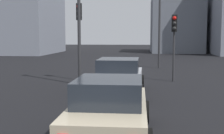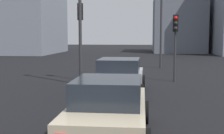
# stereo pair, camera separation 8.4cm
# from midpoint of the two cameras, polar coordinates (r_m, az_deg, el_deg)

# --- Properties ---
(car_silver_lead) EXTENTS (4.42, 2.13, 1.51)m
(car_silver_lead) POSITION_cam_midpoint_polar(r_m,az_deg,el_deg) (12.76, 1.63, -1.85)
(car_silver_lead) COLOR #A8AAB2
(car_silver_lead) RESTS_ON ground_plane
(car_beige_second) EXTENTS (4.11, 1.96, 1.47)m
(car_beige_second) POSITION_cam_midpoint_polar(r_m,az_deg,el_deg) (7.28, -0.29, -7.92)
(car_beige_second) COLOR tan
(car_beige_second) RESTS_ON ground_plane
(traffic_light_near_left) EXTENTS (0.32, 0.29, 3.56)m
(traffic_light_near_left) POSITION_cam_midpoint_polar(r_m,az_deg,el_deg) (16.33, 12.02, 6.19)
(traffic_light_near_left) COLOR #2D2D30
(traffic_light_near_left) RESTS_ON ground_plane
(traffic_light_near_right) EXTENTS (0.32, 0.29, 4.20)m
(traffic_light_near_right) POSITION_cam_midpoint_polar(r_m,az_deg,el_deg) (16.65, -5.85, 7.83)
(traffic_light_near_right) COLOR #2D2D30
(traffic_light_near_right) RESTS_ON ground_plane
(street_lamp_kerbside) EXTENTS (0.56, 0.36, 7.50)m
(street_lamp_kerbside) POSITION_cam_midpoint_polar(r_m,az_deg,el_deg) (23.25, 9.41, 10.64)
(street_lamp_kerbside) COLOR #2D2D30
(street_lamp_kerbside) RESTS_ON ground_plane
(street_lamp_far) EXTENTS (0.56, 0.36, 6.83)m
(street_lamp_far) POSITION_cam_midpoint_polar(r_m,az_deg,el_deg) (15.27, -5.92, 11.91)
(street_lamp_far) COLOR #2D2D30
(street_lamp_far) RESTS_ON ground_plane
(building_facade_center) EXTENTS (10.03, 7.24, 8.08)m
(building_facade_center) POSITION_cam_midpoint_polar(r_m,az_deg,el_deg) (47.07, 12.36, 7.70)
(building_facade_center) COLOR slate
(building_facade_center) RESTS_ON ground_plane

